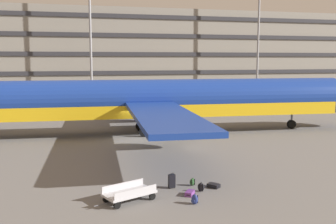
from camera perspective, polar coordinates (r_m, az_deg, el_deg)
The scene contains 12 objects.
ground_plane at distance 35.82m, azimuth -4.57°, elevation -3.98°, with size 600.00×600.00×0.00m, color slate.
terminal_structure at distance 79.66m, azimuth -10.29°, elevation 8.14°, with size 124.27×20.86×16.15m.
airliner at distance 38.33m, azimuth -2.21°, elevation 1.62°, with size 43.61×35.38×10.89m.
light_mast_left at distance 64.96m, azimuth -11.20°, elevation 14.29°, with size 1.80×0.50×26.28m.
light_mast_center_left at distance 72.61m, azimuth 12.93°, elevation 12.01°, with size 1.80×0.50×22.56m.
suitcase_orange at distance 21.49m, azimuth 3.16°, elevation -11.60°, with size 0.68×0.75×0.24m.
suitcase_black at distance 22.49m, azimuth 0.54°, elevation -9.90°, with size 0.40×0.27×0.89m.
suitcase_navy at distance 22.85m, azimuth 6.59°, elevation -10.49°, with size 0.76×0.79×0.22m.
backpack_teal at distance 22.10m, azimuth 4.78°, elevation -10.75°, with size 0.41×0.33×0.54m.
backpack_red at distance 20.25m, azimuth 3.84°, elevation -12.46°, with size 0.42×0.44×0.56m.
backpack_laid_flat at distance 23.04m, azimuth 3.52°, elevation -10.04°, with size 0.39×0.30×0.48m.
baggage_cart at distance 20.65m, azimuth -5.60°, elevation -11.54°, with size 3.30×2.21×0.82m.
Camera 1 is at (-6.01, -34.58, 7.19)m, focal length 42.30 mm.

